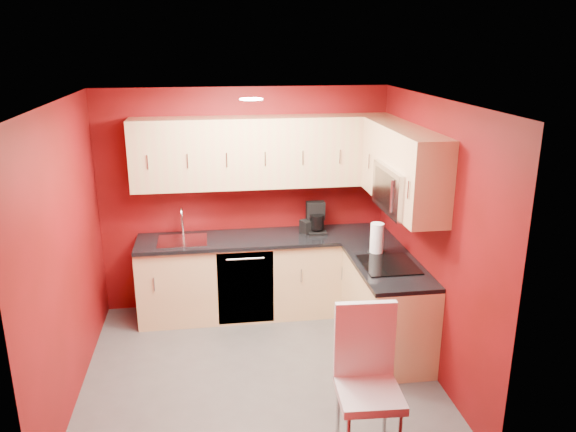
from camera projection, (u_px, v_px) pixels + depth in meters
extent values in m
plane|color=#4F4C4A|center=(259.00, 370.00, 5.28)|extent=(3.20, 3.20, 0.00)
plane|color=white|center=(254.00, 101.00, 4.53)|extent=(3.20, 3.20, 0.00)
plane|color=maroon|center=(245.00, 200.00, 6.32)|extent=(3.20, 0.00, 3.20)
plane|color=maroon|center=(279.00, 329.00, 3.49)|extent=(3.20, 0.00, 3.20)
plane|color=maroon|center=(66.00, 255.00, 4.69)|extent=(0.00, 3.00, 3.00)
plane|color=maroon|center=(431.00, 237.00, 5.13)|extent=(0.00, 3.00, 3.00)
cube|color=#E7C784|center=(266.00, 276.00, 6.31)|extent=(2.80, 0.60, 0.87)
cube|color=#E7C784|center=(386.00, 307.00, 5.56)|extent=(0.60, 1.30, 0.87)
cube|color=black|center=(266.00, 238.00, 6.16)|extent=(2.80, 0.63, 0.04)
cube|color=black|center=(388.00, 266.00, 5.41)|extent=(0.63, 1.27, 0.04)
cube|color=tan|center=(263.00, 152.00, 6.01)|extent=(2.80, 0.35, 0.75)
cube|color=tan|center=(387.00, 157.00, 5.75)|extent=(0.35, 0.57, 0.75)
cube|color=tan|center=(430.00, 184.00, 4.66)|extent=(0.35, 0.22, 0.75)
cube|color=tan|center=(411.00, 149.00, 5.06)|extent=(0.35, 0.76, 0.33)
cube|color=silver|center=(406.00, 189.00, 5.16)|extent=(0.40, 0.76, 0.42)
cube|color=black|center=(386.00, 190.00, 5.14)|extent=(0.02, 0.62, 0.33)
cylinder|color=silver|center=(391.00, 196.00, 4.92)|extent=(0.02, 0.02, 0.29)
cube|color=black|center=(389.00, 265.00, 5.37)|extent=(0.50, 0.55, 0.01)
cube|color=silver|center=(183.00, 241.00, 6.03)|extent=(0.52, 0.42, 0.02)
cylinder|color=silver|center=(182.00, 224.00, 6.18)|extent=(0.02, 0.02, 0.26)
torus|color=silver|center=(182.00, 214.00, 6.07)|extent=(0.02, 0.16, 0.16)
cylinder|color=silver|center=(182.00, 221.00, 6.02)|extent=(0.02, 0.02, 0.12)
cube|color=black|center=(246.00, 288.00, 6.00)|extent=(0.60, 0.02, 0.82)
cylinder|color=white|center=(251.00, 99.00, 4.82)|extent=(0.20, 0.20, 0.01)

